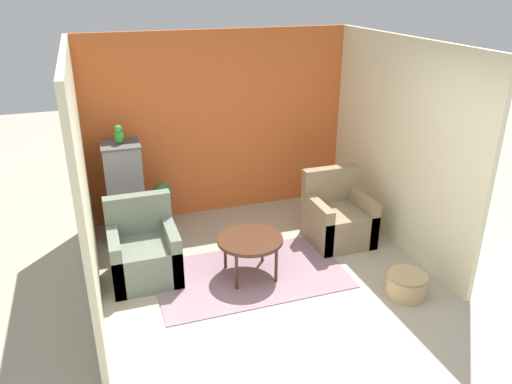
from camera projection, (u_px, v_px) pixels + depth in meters
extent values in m
plane|color=#B2A893|center=(308.00, 339.00, 4.68)|extent=(20.00, 20.00, 0.00)
cube|color=orange|center=(220.00, 125.00, 6.84)|extent=(3.72, 0.06, 2.51)
cube|color=beige|center=(82.00, 181.00, 4.95)|extent=(0.06, 3.04, 2.51)
cube|color=beige|center=(399.00, 144.00, 6.04)|extent=(0.06, 3.04, 2.51)
cube|color=gray|center=(250.00, 274.00, 5.67)|extent=(2.12, 1.25, 0.01)
cylinder|color=#472819|center=(250.00, 240.00, 5.49)|extent=(0.73, 0.73, 0.04)
cylinder|color=#472819|center=(237.00, 272.00, 5.32)|extent=(0.04, 0.04, 0.44)
cylinder|color=#472819|center=(276.00, 265.00, 5.46)|extent=(0.04, 0.04, 0.44)
cylinder|color=#472819|center=(225.00, 252.00, 5.72)|extent=(0.04, 0.04, 0.44)
cylinder|color=#472819|center=(262.00, 246.00, 5.85)|extent=(0.04, 0.04, 0.44)
cube|color=slate|center=(145.00, 261.00, 5.54)|extent=(0.74, 0.74, 0.44)
cube|color=slate|center=(138.00, 213.00, 5.62)|extent=(0.74, 0.14, 0.45)
cube|color=slate|center=(116.00, 259.00, 5.42)|extent=(0.12, 0.74, 0.60)
cube|color=slate|center=(172.00, 250.00, 5.60)|extent=(0.12, 0.74, 0.60)
cube|color=#8E7A5B|center=(338.00, 225.00, 6.33)|extent=(0.74, 0.74, 0.44)
cube|color=#8E7A5B|center=(330.00, 184.00, 6.41)|extent=(0.74, 0.14, 0.45)
cube|color=#8E7A5B|center=(317.00, 223.00, 6.21)|extent=(0.12, 0.74, 0.60)
cube|color=#8E7A5B|center=(360.00, 216.00, 6.39)|extent=(0.12, 0.74, 0.60)
cube|color=#555559|center=(130.00, 232.00, 6.51)|extent=(0.47, 0.47, 0.11)
cube|color=gray|center=(125.00, 188.00, 6.27)|extent=(0.45, 0.45, 1.13)
cube|color=#555559|center=(120.00, 145.00, 6.04)|extent=(0.47, 0.47, 0.03)
ellipsoid|color=green|center=(119.00, 136.00, 6.00)|extent=(0.11, 0.14, 0.18)
sphere|color=green|center=(118.00, 129.00, 5.94)|extent=(0.09, 0.09, 0.09)
cone|color=gold|center=(118.00, 130.00, 5.91)|extent=(0.04, 0.04, 0.04)
cone|color=green|center=(119.00, 136.00, 6.06)|extent=(0.05, 0.11, 0.15)
cylinder|color=#66605B|center=(165.00, 218.00, 6.75)|extent=(0.25, 0.25, 0.23)
cylinder|color=brown|center=(163.00, 204.00, 6.66)|extent=(0.03, 0.03, 0.19)
sphere|color=#427F42|center=(162.00, 192.00, 6.59)|extent=(0.24, 0.24, 0.24)
sphere|color=#427F42|center=(157.00, 195.00, 6.61)|extent=(0.15, 0.15, 0.15)
sphere|color=#427F42|center=(167.00, 194.00, 6.60)|extent=(0.13, 0.13, 0.13)
cylinder|color=tan|center=(406.00, 285.00, 5.27)|extent=(0.42, 0.42, 0.25)
cylinder|color=#957E57|center=(408.00, 275.00, 5.23)|extent=(0.44, 0.44, 0.02)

